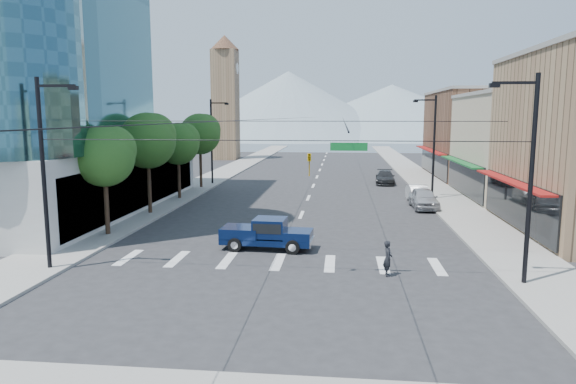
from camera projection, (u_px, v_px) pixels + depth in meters
name	position (u px, v px, depth m)	size (l,w,h in m)	color
ground	(278.00, 271.00, 24.22)	(160.00, 160.00, 0.00)	#28282B
sidewalk_left	(223.00, 173.00, 64.79)	(4.00, 120.00, 0.15)	gray
sidewalk_right	(416.00, 176.00, 62.33)	(4.00, 120.00, 0.15)	gray
shop_mid	(537.00, 148.00, 45.11)	(12.00, 14.00, 9.00)	tan
shop_far	(487.00, 135.00, 60.78)	(12.00, 18.00, 10.00)	brown
clock_tower	(225.00, 95.00, 85.34)	(4.80, 4.80, 20.40)	#8C6B4C
mountain_left	(289.00, 105.00, 171.71)	(80.00, 80.00, 22.00)	gray
mountain_right	(392.00, 111.00, 178.25)	(90.00, 90.00, 18.00)	gray
tree_near	(107.00, 154.00, 30.62)	(3.65, 3.64, 6.71)	black
tree_midnear	(150.00, 139.00, 37.42)	(4.09, 4.09, 7.52)	black
tree_midfar	(180.00, 142.00, 44.39)	(3.65, 3.64, 6.71)	black
tree_far	(201.00, 133.00, 51.19)	(4.09, 4.09, 7.52)	black
signal_rig	(280.00, 176.00, 22.53)	(21.80, 0.20, 9.00)	black
lamp_pole_nw	(213.00, 138.00, 54.10)	(2.00, 0.25, 9.00)	black
lamp_pole_ne	(433.00, 143.00, 44.04)	(2.00, 0.25, 9.00)	black
pickup_truck	(266.00, 233.00, 28.14)	(5.17, 2.24, 1.71)	#08163C
pedestrian	(388.00, 258.00, 23.39)	(0.60, 0.39, 1.65)	black
parked_car_near	(424.00, 198.00, 40.47)	(1.92, 4.77, 1.63)	#AAABAF
parked_car_mid	(419.00, 194.00, 43.10)	(1.56, 4.47, 1.47)	white
parked_car_far	(385.00, 177.00, 55.22)	(1.98, 4.88, 1.42)	#29292B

